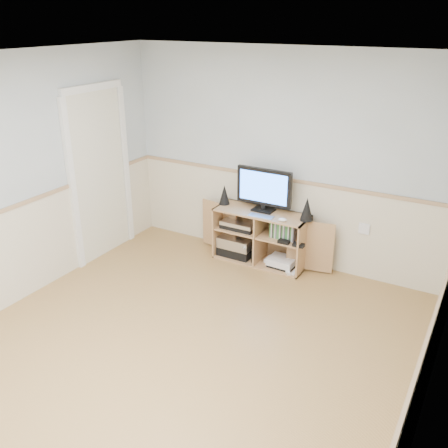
{
  "coord_description": "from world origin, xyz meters",
  "views": [
    {
      "loc": [
        2.15,
        -2.95,
        2.8
      ],
      "look_at": [
        -0.21,
        1.2,
        0.78
      ],
      "focal_mm": 40.0,
      "sensor_mm": 36.0,
      "label": 1
    }
  ],
  "objects_px": {
    "monitor": "(264,188)",
    "game_consoles": "(281,262)",
    "media_cabinet": "(263,235)",
    "keyboard": "(261,216)"
  },
  "relations": [
    {
      "from": "monitor",
      "to": "game_consoles",
      "type": "xyz_separation_m",
      "value": [
        0.29,
        -0.06,
        -0.86
      ]
    },
    {
      "from": "monitor",
      "to": "game_consoles",
      "type": "bearing_deg",
      "value": -11.85
    },
    {
      "from": "media_cabinet",
      "to": "monitor",
      "type": "xyz_separation_m",
      "value": [
        0.0,
        -0.0,
        0.6
      ]
    },
    {
      "from": "game_consoles",
      "to": "monitor",
      "type": "bearing_deg",
      "value": 168.15
    },
    {
      "from": "media_cabinet",
      "to": "keyboard",
      "type": "height_order",
      "value": "keyboard"
    },
    {
      "from": "keyboard",
      "to": "game_consoles",
      "type": "height_order",
      "value": "keyboard"
    },
    {
      "from": "media_cabinet",
      "to": "monitor",
      "type": "height_order",
      "value": "monitor"
    },
    {
      "from": "game_consoles",
      "to": "keyboard",
      "type": "bearing_deg",
      "value": -150.98
    },
    {
      "from": "monitor",
      "to": "game_consoles",
      "type": "relative_size",
      "value": 1.51
    },
    {
      "from": "monitor",
      "to": "keyboard",
      "type": "bearing_deg",
      "value": -72.37
    }
  ]
}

